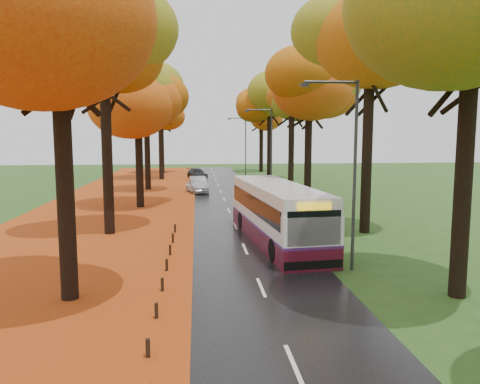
{
  "coord_description": "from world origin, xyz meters",
  "views": [
    {
      "loc": [
        -2.37,
        -10.95,
        5.81
      ],
      "look_at": [
        0.0,
        14.72,
        2.6
      ],
      "focal_mm": 35.0,
      "sensor_mm": 36.0,
      "label": 1
    }
  ],
  "objects": [
    {
      "name": "road",
      "position": [
        0.0,
        25.0,
        0.02
      ],
      "size": [
        6.5,
        90.0,
        0.04
      ],
      "primitive_type": "cube",
      "color": "black",
      "rests_on": "ground"
    },
    {
      "name": "streetlamp_far",
      "position": [
        3.95,
        52.0,
        4.71
      ],
      "size": [
        2.45,
        0.18,
        8.0
      ],
      "color": "#333538",
      "rests_on": "ground"
    },
    {
      "name": "bus",
      "position": [
        1.88,
        13.57,
        1.65
      ],
      "size": [
        3.85,
        11.92,
        3.08
      ],
      "rotation": [
        0.0,
        0.0,
        0.1
      ],
      "color": "#4A0B1C",
      "rests_on": "road"
    },
    {
      "name": "leaf_verge",
      "position": [
        -9.0,
        25.0,
        0.01
      ],
      "size": [
        12.0,
        90.0,
        0.02
      ],
      "primitive_type": "cube",
      "color": "maroon",
      "rests_on": "ground"
    },
    {
      "name": "car_dark",
      "position": [
        -2.35,
        50.19,
        0.67
      ],
      "size": [
        3.03,
        4.68,
        1.26
      ],
      "primitive_type": "imported",
      "rotation": [
        0.0,
        0.0,
        0.32
      ],
      "color": "black",
      "rests_on": "road"
    },
    {
      "name": "car_silver",
      "position": [
        -2.27,
        36.1,
        0.79
      ],
      "size": [
        2.04,
        4.71,
        1.51
      ],
      "primitive_type": "imported",
      "rotation": [
        0.0,
        0.0,
        0.1
      ],
      "color": "#96999D",
      "rests_on": "road"
    },
    {
      "name": "bollard_row",
      "position": [
        -3.7,
        4.7,
        0.26
      ],
      "size": [
        0.11,
        23.51,
        0.52
      ],
      "color": "black",
      "rests_on": "ground"
    },
    {
      "name": "centre_line",
      "position": [
        0.0,
        25.0,
        0.04
      ],
      "size": [
        0.12,
        90.0,
        0.01
      ],
      "primitive_type": "cube",
      "color": "silver",
      "rests_on": "road"
    },
    {
      "name": "trees_right",
      "position": [
        7.19,
        26.91,
        9.69
      ],
      "size": [
        9.3,
        74.2,
        13.96
      ],
      "color": "black",
      "rests_on": "ground"
    },
    {
      "name": "car_white",
      "position": [
        -2.35,
        35.04,
        0.69
      ],
      "size": [
        2.58,
        4.11,
        1.3
      ],
      "primitive_type": "imported",
      "rotation": [
        0.0,
        0.0,
        0.29
      ],
      "color": "silver",
      "rests_on": "road"
    },
    {
      "name": "streetlamp_near",
      "position": [
        3.95,
        8.0,
        4.71
      ],
      "size": [
        2.45,
        0.18,
        8.0
      ],
      "color": "#333538",
      "rests_on": "ground"
    },
    {
      "name": "ground",
      "position": [
        0.0,
        0.0,
        0.0
      ],
      "size": [
        160.0,
        160.0,
        0.0
      ],
      "primitive_type": "plane",
      "color": "#284C19",
      "rests_on": "ground"
    },
    {
      "name": "trees_left",
      "position": [
        -7.18,
        27.06,
        9.53
      ],
      "size": [
        9.2,
        74.0,
        13.88
      ],
      "color": "black",
      "rests_on": "ground"
    },
    {
      "name": "leaf_drift",
      "position": [
        -3.05,
        25.0,
        0.04
      ],
      "size": [
        0.9,
        90.0,
        0.01
      ],
      "primitive_type": "cube",
      "color": "#C04F13",
      "rests_on": "road"
    },
    {
      "name": "streetlamp_mid",
      "position": [
        3.95,
        30.0,
        4.71
      ],
      "size": [
        2.45,
        0.18,
        8.0
      ],
      "color": "#333538",
      "rests_on": "ground"
    }
  ]
}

